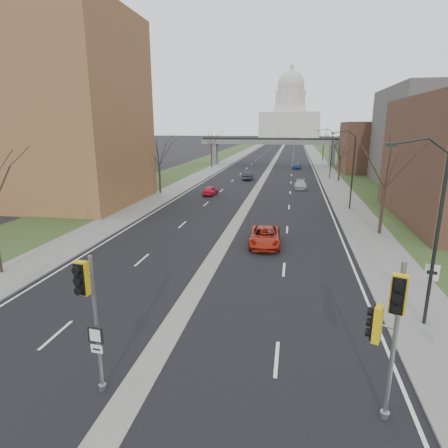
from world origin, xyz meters
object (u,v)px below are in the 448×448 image
(speed_limit_sign, at_px, (430,282))
(car_right_mid, at_px, (300,185))
(signal_pole_right, at_px, (389,320))
(car_left_far, at_px, (248,176))
(car_right_near, at_px, (265,236))
(car_right_far, at_px, (296,166))
(signal_pole_median, at_px, (89,303))
(car_left_near, at_px, (210,190))

(speed_limit_sign, bearing_deg, car_right_mid, 111.44)
(signal_pole_right, bearing_deg, car_left_far, 122.84)
(car_right_near, bearing_deg, car_left_far, 95.92)
(speed_limit_sign, relative_size, car_right_near, 0.55)
(signal_pole_right, distance_m, car_right_mid, 46.65)
(car_right_far, bearing_deg, signal_pole_right, -80.76)
(signal_pole_right, height_order, car_left_far, signal_pole_right)
(signal_pole_median, height_order, car_right_far, signal_pole_median)
(speed_limit_sign, bearing_deg, signal_pole_median, -136.27)
(car_left_near, xyz_separation_m, car_right_mid, (12.26, 7.69, 0.00))
(signal_pole_right, bearing_deg, car_right_near, 127.45)
(car_right_near, bearing_deg, signal_pole_median, -106.82)
(speed_limit_sign, height_order, car_left_near, speed_limit_sign)
(signal_pole_median, xyz_separation_m, car_right_mid, (7.60, 47.13, -2.95))
(speed_limit_sign, distance_m, car_right_mid, 39.90)
(signal_pole_median, height_order, speed_limit_sign, signal_pole_median)
(car_right_near, relative_size, car_right_far, 1.26)
(car_left_near, height_order, car_right_near, car_right_near)
(signal_pole_right, height_order, car_right_far, signal_pole_right)
(signal_pole_right, xyz_separation_m, car_right_near, (-5.04, 17.73, -2.84))
(signal_pole_right, relative_size, car_left_near, 1.48)
(speed_limit_sign, height_order, car_right_mid, speed_limit_sign)
(car_right_near, distance_m, car_right_far, 56.18)
(signal_pole_right, relative_size, car_right_far, 1.32)
(speed_limit_sign, xyz_separation_m, car_right_near, (-8.63, 10.70, -1.36))
(car_left_far, height_order, car_right_far, car_right_far)
(car_right_mid, bearing_deg, car_right_far, 90.70)
(speed_limit_sign, xyz_separation_m, car_right_mid, (-5.52, 39.49, -1.45))
(car_right_near, bearing_deg, car_right_mid, 80.75)
(speed_limit_sign, xyz_separation_m, car_left_near, (-17.78, 31.79, -1.45))
(signal_pole_right, xyz_separation_m, car_right_far, (-2.45, 73.85, -2.86))
(signal_pole_median, bearing_deg, car_right_near, 81.75)
(car_left_far, xyz_separation_m, car_right_near, (5.88, -37.11, 0.05))
(signal_pole_median, height_order, car_left_near, signal_pole_median)
(car_left_near, relative_size, car_right_mid, 0.85)
(signal_pole_median, relative_size, car_left_far, 1.26)
(car_left_far, xyz_separation_m, car_right_far, (8.47, 19.01, 0.03))
(car_left_near, bearing_deg, signal_pole_median, 100.72)
(car_right_near, bearing_deg, signal_pole_right, -77.20)
(car_right_mid, distance_m, car_right_far, 27.34)
(car_left_near, height_order, car_left_far, car_left_far)
(car_right_near, xyz_separation_m, car_right_far, (2.60, 56.12, -0.02))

